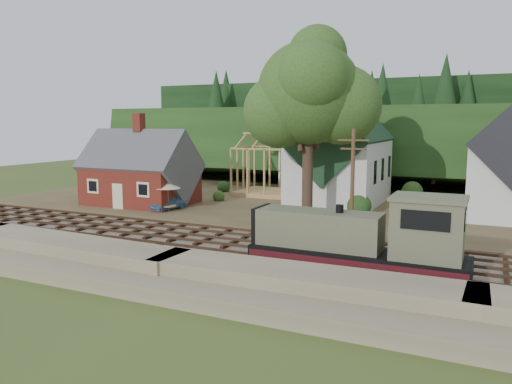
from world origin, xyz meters
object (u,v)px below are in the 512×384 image
at_px(car_blue, 168,202).
at_px(car_green, 100,197).
at_px(locomotive, 364,242).
at_px(patio_set, 168,187).

height_order(car_blue, car_green, car_blue).
distance_m(locomotive, car_blue, 24.59).
bearing_deg(car_blue, car_green, -173.88).
xyz_separation_m(car_blue, patio_set, (0.47, -0.66, 1.58)).
xyz_separation_m(locomotive, car_green, (-30.05, 12.76, -1.20)).
xyz_separation_m(car_blue, car_green, (-8.73, 0.54, -0.12)).
relative_size(car_blue, car_green, 1.17).
relative_size(car_blue, patio_set, 1.48).
bearing_deg(locomotive, patio_set, 151.01).
bearing_deg(car_green, locomotive, -105.60).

